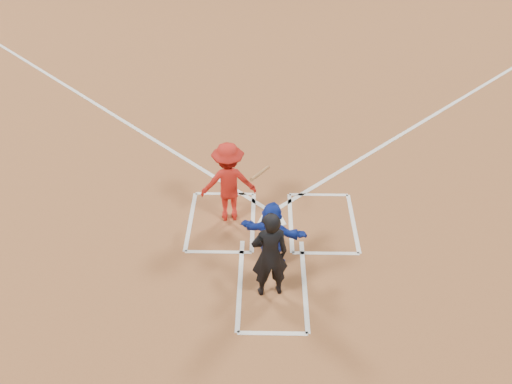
{
  "coord_description": "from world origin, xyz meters",
  "views": [
    {
      "loc": [
        -0.15,
        -8.74,
        6.91
      ],
      "look_at": [
        -0.3,
        -0.4,
        1.0
      ],
      "focal_mm": 40.0,
      "sensor_mm": 36.0,
      "label": 1
    }
  ],
  "objects_px": {
    "catcher": "(272,235)",
    "batter_at_plate": "(229,182)",
    "home_plate": "(272,221)",
    "umpire": "(270,255)"
  },
  "relations": [
    {
      "from": "catcher",
      "to": "batter_at_plate",
      "type": "xyz_separation_m",
      "value": [
        -0.81,
        1.33,
        0.18
      ]
    },
    {
      "from": "home_plate",
      "to": "catcher",
      "type": "bearing_deg",
      "value": 89.17
    },
    {
      "from": "batter_at_plate",
      "to": "umpire",
      "type": "bearing_deg",
      "value": -69.19
    },
    {
      "from": "home_plate",
      "to": "batter_at_plate",
      "type": "xyz_separation_m",
      "value": [
        -0.83,
        0.14,
        0.82
      ]
    },
    {
      "from": "catcher",
      "to": "home_plate",
      "type": "bearing_deg",
      "value": -74.4
    },
    {
      "from": "home_plate",
      "to": "umpire",
      "type": "distance_m",
      "value": 2.07
    },
    {
      "from": "umpire",
      "to": "home_plate",
      "type": "bearing_deg",
      "value": -102.85
    },
    {
      "from": "umpire",
      "to": "catcher",
      "type": "bearing_deg",
      "value": -104.17
    },
    {
      "from": "home_plate",
      "to": "umpire",
      "type": "height_order",
      "value": "umpire"
    },
    {
      "from": "umpire",
      "to": "batter_at_plate",
      "type": "bearing_deg",
      "value": -80.42
    }
  ]
}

